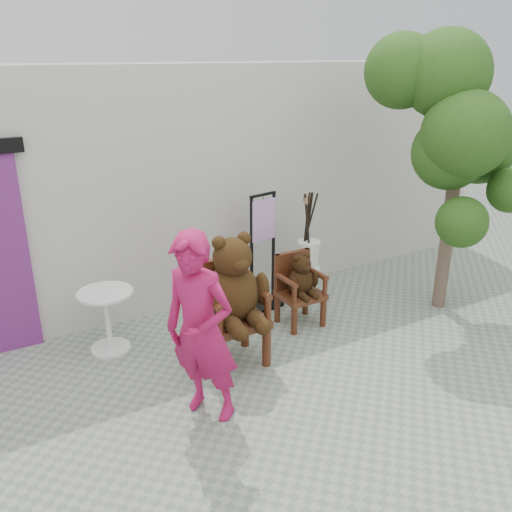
# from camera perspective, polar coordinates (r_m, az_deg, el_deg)

# --- Properties ---
(ground_plane) EXTENTS (60.00, 60.00, 0.00)m
(ground_plane) POSITION_cam_1_polar(r_m,az_deg,el_deg) (5.51, 9.85, -14.21)
(ground_plane) COLOR gray
(ground_plane) RESTS_ON ground
(back_wall) EXTENTS (9.00, 1.00, 3.00)m
(back_wall) POSITION_cam_1_polar(r_m,az_deg,el_deg) (7.34, -4.98, 7.85)
(back_wall) COLOR beige
(back_wall) RESTS_ON ground
(chair_big) EXTENTS (0.71, 0.76, 1.44)m
(chair_big) POSITION_cam_1_polar(r_m,az_deg,el_deg) (5.58, -2.48, -3.89)
(chair_big) COLOR #3C1B0D
(chair_big) RESTS_ON ground
(chair_small) EXTENTS (0.50, 0.49, 0.91)m
(chair_small) POSITION_cam_1_polar(r_m,az_deg,el_deg) (6.50, 4.62, -2.78)
(chair_small) COLOR #3C1B0D
(chair_small) RESTS_ON ground
(person) EXTENTS (0.73, 0.79, 1.82)m
(person) POSITION_cam_1_polar(r_m,az_deg,el_deg) (4.65, -5.74, -7.84)
(person) COLOR #A9144D
(person) RESTS_ON ground
(cafe_table) EXTENTS (0.60, 0.60, 0.70)m
(cafe_table) POSITION_cam_1_polar(r_m,az_deg,el_deg) (6.17, -15.39, -5.88)
(cafe_table) COLOR white
(cafe_table) RESTS_ON ground
(display_stand) EXTENTS (0.50, 0.42, 1.51)m
(display_stand) POSITION_cam_1_polar(r_m,az_deg,el_deg) (6.89, 0.72, -0.93)
(display_stand) COLOR black
(display_stand) RESTS_ON ground
(stool_bucket) EXTENTS (0.32, 0.32, 1.45)m
(stool_bucket) POSITION_cam_1_polar(r_m,az_deg,el_deg) (7.13, 5.54, 0.24)
(stool_bucket) COLOR white
(stool_bucket) RESTS_ON ground
(tree) EXTENTS (1.79, 1.73, 3.39)m
(tree) POSITION_cam_1_polar(r_m,az_deg,el_deg) (6.76, 20.10, 12.55)
(tree) COLOR #49392C
(tree) RESTS_ON ground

